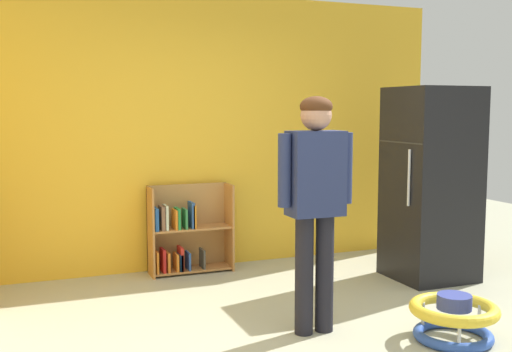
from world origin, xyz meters
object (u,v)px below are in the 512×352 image
at_px(bookshelf, 185,234).
at_px(standing_person, 315,191).
at_px(baby_walker, 454,318).
at_px(refrigerator, 431,184).

distance_m(bookshelf, standing_person, 2.05).
bearing_deg(baby_walker, standing_person, 149.35).
height_order(standing_person, baby_walker, standing_person).
distance_m(refrigerator, standing_person, 1.87).
bearing_deg(refrigerator, standing_person, -151.90).
height_order(refrigerator, bookshelf, refrigerator).
xyz_separation_m(standing_person, baby_walker, (0.82, -0.49, -0.85)).
relative_size(refrigerator, baby_walker, 2.95).
bearing_deg(bookshelf, standing_person, -77.06).
distance_m(refrigerator, bookshelf, 2.38).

